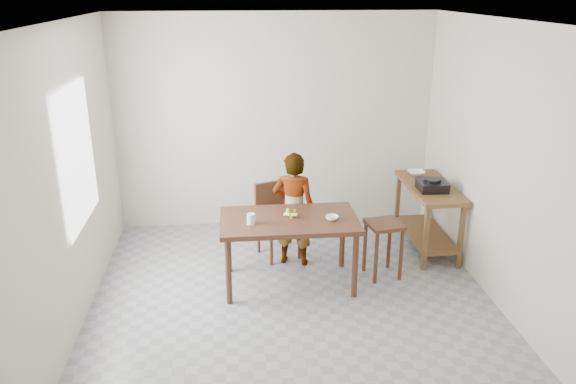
{
  "coord_description": "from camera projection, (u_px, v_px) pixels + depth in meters",
  "views": [
    {
      "loc": [
        -0.55,
        -4.94,
        2.97
      ],
      "look_at": [
        0.0,
        0.4,
        1.0
      ],
      "focal_mm": 35.0,
      "sensor_mm": 36.0,
      "label": 1
    }
  ],
  "objects": [
    {
      "name": "wall_back",
      "position": [
        275.0,
        122.0,
        7.11
      ],
      "size": [
        4.0,
        0.04,
        2.7
      ],
      "primitive_type": "cube",
      "color": "beige",
      "rests_on": "ground"
    },
    {
      "name": "wall_right",
      "position": [
        500.0,
        165.0,
        5.41
      ],
      "size": [
        0.04,
        4.0,
        2.7
      ],
      "primitive_type": "cube",
      "color": "beige",
      "rests_on": "ground"
    },
    {
      "name": "banana",
      "position": [
        290.0,
        214.0,
        5.74
      ],
      "size": [
        0.19,
        0.17,
        0.06
      ],
      "primitive_type": null,
      "rotation": [
        0.0,
        0.0,
        -0.43
      ],
      "color": "#ECD85B",
      "rests_on": "dining_table"
    },
    {
      "name": "wall_front",
      "position": [
        329.0,
        276.0,
        3.34
      ],
      "size": [
        4.0,
        0.04,
        2.7
      ],
      "primitive_type": "cube",
      "color": "beige",
      "rests_on": "ground"
    },
    {
      "name": "stool",
      "position": [
        383.0,
        249.0,
        6.04
      ],
      "size": [
        0.41,
        0.41,
        0.62
      ],
      "primitive_type": null,
      "rotation": [
        0.0,
        0.0,
        0.18
      ],
      "color": "#422517",
      "rests_on": "floor"
    },
    {
      "name": "small_bowl",
      "position": [
        332.0,
        218.0,
        5.67
      ],
      "size": [
        0.17,
        0.17,
        0.04
      ],
      "primitive_type": "imported",
      "rotation": [
        0.0,
        0.0,
        0.34
      ],
      "color": "white",
      "rests_on": "dining_table"
    },
    {
      "name": "ceiling",
      "position": [
        293.0,
        18.0,
        4.75
      ],
      "size": [
        4.0,
        4.0,
        0.04
      ],
      "primitive_type": "cube",
      "color": "white",
      "rests_on": "wall_back"
    },
    {
      "name": "gas_burner",
      "position": [
        432.0,
        186.0,
        6.34
      ],
      "size": [
        0.33,
        0.33,
        0.1
      ],
      "primitive_type": "cube",
      "rotation": [
        0.0,
        0.0,
        -0.04
      ],
      "color": "black",
      "rests_on": "prep_counter"
    },
    {
      "name": "glass_tumbler",
      "position": [
        251.0,
        219.0,
        5.56
      ],
      "size": [
        0.09,
        0.09,
        0.11
      ],
      "primitive_type": "cylinder",
      "rotation": [
        0.0,
        0.0,
        0.09
      ],
      "color": "silver",
      "rests_on": "dining_table"
    },
    {
      "name": "prep_counter",
      "position": [
        427.0,
        217.0,
        6.65
      ],
      "size": [
        0.5,
        1.2,
        0.8
      ],
      "primitive_type": null,
      "color": "brown",
      "rests_on": "floor"
    },
    {
      "name": "serving_bowl",
      "position": [
        416.0,
        173.0,
        6.85
      ],
      "size": [
        0.21,
        0.21,
        0.05
      ],
      "primitive_type": "imported",
      "rotation": [
        0.0,
        0.0,
        0.01
      ],
      "color": "white",
      "rests_on": "prep_counter"
    },
    {
      "name": "floor",
      "position": [
        292.0,
        300.0,
        5.69
      ],
      "size": [
        4.0,
        4.0,
        0.04
      ],
      "primitive_type": "cube",
      "color": "gray",
      "rests_on": "ground"
    },
    {
      "name": "child",
      "position": [
        294.0,
        209.0,
        6.2
      ],
      "size": [
        0.55,
        0.44,
        1.31
      ],
      "primitive_type": "imported",
      "rotation": [
        0.0,
        0.0,
        2.85
      ],
      "color": "white",
      "rests_on": "floor"
    },
    {
      "name": "window_pane",
      "position": [
        78.0,
        156.0,
        5.17
      ],
      "size": [
        0.02,
        1.1,
        1.3
      ],
      "primitive_type": "cube",
      "color": "white",
      "rests_on": "wall_left"
    },
    {
      "name": "wall_left",
      "position": [
        69.0,
        179.0,
        5.03
      ],
      "size": [
        0.04,
        4.0,
        2.7
      ],
      "primitive_type": "cube",
      "color": "beige",
      "rests_on": "ground"
    },
    {
      "name": "dining_table",
      "position": [
        289.0,
        252.0,
        5.84
      ],
      "size": [
        1.4,
        0.8,
        0.75
      ],
      "primitive_type": null,
      "color": "#422517",
      "rests_on": "floor"
    },
    {
      "name": "dining_chair",
      "position": [
        279.0,
        222.0,
        6.44
      ],
      "size": [
        0.53,
        0.53,
        0.86
      ],
      "primitive_type": null,
      "rotation": [
        0.0,
        0.0,
        0.36
      ],
      "color": "#422517",
      "rests_on": "floor"
    }
  ]
}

